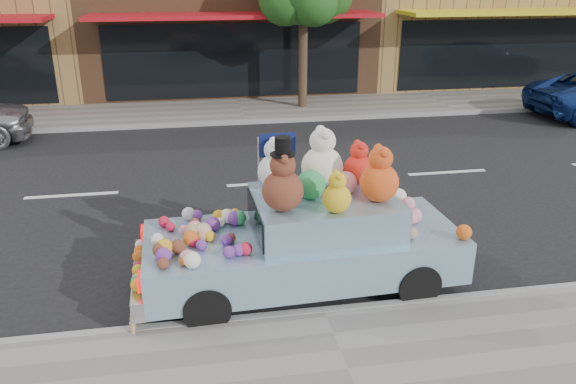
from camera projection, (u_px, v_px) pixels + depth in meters
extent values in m
plane|color=black|center=(269.00, 183.00, 11.86)|extent=(120.00, 120.00, 0.00)
cube|color=gray|center=(241.00, 110.00, 17.79)|extent=(60.00, 3.00, 0.12)
cube|color=gray|center=(324.00, 313.00, 7.26)|extent=(60.00, 0.12, 0.13)
cube|color=gray|center=(245.00, 122.00, 16.42)|extent=(60.00, 0.12, 0.13)
cube|color=black|center=(235.00, 61.00, 18.66)|extent=(8.50, 0.06, 2.40)
cube|color=#B51019|center=(236.00, 15.00, 17.30)|extent=(9.00, 1.80, 0.12)
cube|color=black|center=(512.00, 54.00, 20.24)|extent=(8.50, 0.06, 2.40)
cube|color=yellow|center=(533.00, 12.00, 18.89)|extent=(9.00, 1.80, 0.12)
cylinder|color=#38281C|center=(303.00, 59.00, 17.54)|extent=(0.28, 0.28, 3.20)
sphere|color=#1A4B15|center=(314.00, 3.00, 16.39)|extent=(1.40, 1.40, 1.40)
cylinder|color=black|center=(418.00, 284.00, 7.48)|extent=(0.61, 0.22, 0.60)
cylinder|color=black|center=(377.00, 234.00, 8.90)|extent=(0.61, 0.22, 0.60)
cylinder|color=black|center=(207.00, 308.00, 6.94)|extent=(0.61, 0.22, 0.60)
cylinder|color=black|center=(199.00, 251.00, 8.36)|extent=(0.61, 0.22, 0.60)
cube|color=#86ADC8|center=(303.00, 251.00, 7.83)|extent=(4.36, 1.85, 0.60)
cube|color=#86ADC8|center=(324.00, 213.00, 7.68)|extent=(1.95, 1.57, 0.50)
cube|color=silver|center=(140.00, 277.00, 7.46)|extent=(0.22, 1.78, 0.26)
cube|color=red|center=(140.00, 281.00, 6.73)|extent=(0.07, 0.28, 0.16)
cube|color=red|center=(143.00, 233.00, 7.97)|extent=(0.07, 0.28, 0.16)
cube|color=black|center=(256.00, 219.00, 7.50)|extent=(0.09, 1.30, 0.40)
sphere|color=#5F2A1B|center=(283.00, 191.00, 7.05)|extent=(0.53, 0.53, 0.53)
sphere|color=#5F2A1B|center=(283.00, 165.00, 6.92)|extent=(0.33, 0.33, 0.33)
sphere|color=#5F2A1B|center=(284.00, 160.00, 6.78)|extent=(0.13, 0.13, 0.13)
sphere|color=#5F2A1B|center=(281.00, 154.00, 6.99)|extent=(0.13, 0.13, 0.13)
cylinder|color=black|center=(283.00, 154.00, 6.87)|extent=(0.31, 0.31, 0.02)
cylinder|color=black|center=(283.00, 146.00, 6.83)|extent=(0.20, 0.20, 0.22)
sphere|color=beige|center=(322.00, 167.00, 7.81)|extent=(0.59, 0.59, 0.59)
sphere|color=beige|center=(323.00, 141.00, 7.67)|extent=(0.37, 0.37, 0.37)
sphere|color=beige|center=(325.00, 135.00, 7.51)|extent=(0.14, 0.14, 0.14)
sphere|color=beige|center=(321.00, 130.00, 7.74)|extent=(0.14, 0.14, 0.14)
sphere|color=#DA4414|center=(379.00, 182.00, 7.35)|extent=(0.52, 0.52, 0.52)
sphere|color=#DA4414|center=(381.00, 158.00, 7.22)|extent=(0.32, 0.32, 0.32)
sphere|color=#DA4414|center=(384.00, 153.00, 7.08)|extent=(0.12, 0.12, 0.12)
sphere|color=#DA4414|center=(378.00, 148.00, 7.29)|extent=(0.12, 0.12, 0.12)
sphere|color=red|center=(358.00, 169.00, 7.99)|extent=(0.42, 0.42, 0.42)
sphere|color=red|center=(359.00, 151.00, 7.89)|extent=(0.26, 0.26, 0.26)
sphere|color=red|center=(361.00, 147.00, 7.78)|extent=(0.10, 0.10, 0.10)
sphere|color=red|center=(358.00, 143.00, 7.94)|extent=(0.10, 0.10, 0.10)
sphere|color=silver|center=(275.00, 171.00, 7.79)|extent=(0.49, 0.49, 0.49)
sphere|color=silver|center=(275.00, 150.00, 7.68)|extent=(0.30, 0.30, 0.30)
sphere|color=silver|center=(276.00, 145.00, 7.55)|extent=(0.11, 0.11, 0.11)
sphere|color=silver|center=(274.00, 141.00, 7.74)|extent=(0.11, 0.11, 0.11)
sphere|color=gold|center=(337.00, 199.00, 7.02)|extent=(0.37, 0.37, 0.37)
sphere|color=gold|center=(337.00, 181.00, 6.93)|extent=(0.23, 0.23, 0.23)
sphere|color=gold|center=(339.00, 177.00, 6.83)|extent=(0.09, 0.09, 0.09)
sphere|color=gold|center=(336.00, 173.00, 6.98)|extent=(0.09, 0.09, 0.09)
sphere|color=#268C46|center=(311.00, 185.00, 7.49)|extent=(0.40, 0.40, 0.40)
sphere|color=pink|center=(345.00, 183.00, 7.64)|extent=(0.32, 0.32, 0.32)
sphere|color=pink|center=(184.00, 230.00, 7.60)|extent=(0.14, 0.14, 0.14)
sphere|color=#622A82|center=(213.00, 224.00, 7.71)|extent=(0.20, 0.20, 0.20)
sphere|color=#9D8256|center=(202.00, 237.00, 7.41)|extent=(0.14, 0.14, 0.14)
sphere|color=#622A82|center=(163.00, 255.00, 6.86)|extent=(0.20, 0.20, 0.20)
sphere|color=#622A82|center=(235.00, 218.00, 7.87)|extent=(0.21, 0.21, 0.21)
sphere|color=#9D8256|center=(158.00, 239.00, 7.32)|extent=(0.16, 0.16, 0.16)
sphere|color=#622A82|center=(229.00, 252.00, 6.99)|extent=(0.16, 0.16, 0.16)
sphere|color=#622A82|center=(201.00, 245.00, 7.17)|extent=(0.15, 0.15, 0.15)
sphere|color=beige|center=(192.00, 260.00, 6.73)|extent=(0.21, 0.21, 0.21)
sphere|color=pink|center=(232.00, 216.00, 7.96)|extent=(0.19, 0.19, 0.19)
sphere|color=silver|center=(189.00, 214.00, 8.04)|extent=(0.19, 0.19, 0.19)
sphere|color=#B6132E|center=(170.00, 227.00, 7.71)|extent=(0.13, 0.13, 0.13)
sphere|color=#B6132E|center=(164.00, 222.00, 7.83)|extent=(0.16, 0.16, 0.16)
sphere|color=#602D1B|center=(231.00, 238.00, 7.39)|extent=(0.13, 0.13, 0.13)
sphere|color=pink|center=(187.00, 257.00, 6.83)|extent=(0.19, 0.19, 0.19)
sphere|color=#B6132E|center=(246.00, 249.00, 7.06)|extent=(0.17, 0.17, 0.17)
sphere|color=#D45213|center=(185.00, 260.00, 6.81)|extent=(0.15, 0.15, 0.15)
sphere|color=#268C46|center=(239.00, 218.00, 7.89)|extent=(0.21, 0.21, 0.21)
sphere|color=orange|center=(219.00, 217.00, 7.94)|extent=(0.20, 0.20, 0.20)
sphere|color=silver|center=(157.00, 239.00, 7.30)|extent=(0.17, 0.17, 0.17)
sphere|color=#B6132E|center=(193.00, 241.00, 7.27)|extent=(0.15, 0.15, 0.15)
sphere|color=#622A82|center=(197.00, 215.00, 8.04)|extent=(0.16, 0.16, 0.16)
sphere|color=orange|center=(210.00, 236.00, 7.41)|extent=(0.15, 0.15, 0.15)
sphere|color=beige|center=(220.00, 223.00, 7.83)|extent=(0.14, 0.14, 0.14)
sphere|color=orange|center=(165.00, 247.00, 7.04)|extent=(0.22, 0.22, 0.22)
sphere|color=#622A82|center=(227.00, 240.00, 7.31)|extent=(0.15, 0.15, 0.15)
sphere|color=orange|center=(235.00, 214.00, 8.05)|extent=(0.17, 0.17, 0.17)
sphere|color=#602D1B|center=(178.00, 247.00, 7.08)|extent=(0.19, 0.19, 0.19)
sphere|color=#602D1B|center=(160.00, 250.00, 7.00)|extent=(0.19, 0.19, 0.19)
sphere|color=#602D1B|center=(195.00, 224.00, 7.77)|extent=(0.16, 0.16, 0.16)
sphere|color=#602D1B|center=(163.00, 263.00, 6.73)|extent=(0.15, 0.15, 0.15)
sphere|color=#D45213|center=(191.00, 238.00, 7.29)|extent=(0.21, 0.21, 0.21)
sphere|color=#622A82|center=(239.00, 250.00, 7.04)|extent=(0.16, 0.16, 0.16)
sphere|color=#9D8256|center=(193.00, 232.00, 7.46)|extent=(0.21, 0.21, 0.21)
sphere|color=pink|center=(195.00, 229.00, 7.55)|extent=(0.21, 0.21, 0.21)
sphere|color=beige|center=(227.00, 216.00, 7.94)|extent=(0.21, 0.21, 0.21)
sphere|color=#D8A88C|center=(203.00, 231.00, 7.46)|extent=(0.22, 0.22, 0.22)
sphere|color=#D45213|center=(139.00, 256.00, 7.53)|extent=(0.18, 0.18, 0.18)
sphere|color=#B6132E|center=(139.00, 267.00, 7.31)|extent=(0.13, 0.13, 0.13)
sphere|color=#602D1B|center=(139.00, 265.00, 7.36)|extent=(0.13, 0.13, 0.13)
sphere|color=silver|center=(140.00, 245.00, 7.89)|extent=(0.14, 0.14, 0.14)
sphere|color=#268C46|center=(137.00, 281.00, 6.94)|extent=(0.16, 0.16, 0.16)
sphere|color=orange|center=(138.00, 270.00, 7.20)|extent=(0.16, 0.16, 0.16)
sphere|color=#D45213|center=(140.00, 251.00, 7.70)|extent=(0.16, 0.16, 0.16)
sphere|color=silver|center=(137.00, 280.00, 6.99)|extent=(0.15, 0.15, 0.15)
sphere|color=orange|center=(137.00, 285.00, 6.86)|extent=(0.16, 0.16, 0.16)
sphere|color=beige|center=(399.00, 196.00, 8.59)|extent=(0.25, 0.25, 0.25)
sphere|color=orange|center=(380.00, 201.00, 8.40)|extent=(0.25, 0.25, 0.25)
sphere|color=#B6132E|center=(400.00, 223.00, 7.66)|extent=(0.26, 0.26, 0.26)
sphere|color=pink|center=(414.00, 216.00, 7.94)|extent=(0.23, 0.23, 0.23)
sphere|color=pink|center=(411.00, 217.00, 7.91)|extent=(0.21, 0.21, 0.21)
sphere|color=pink|center=(408.00, 204.00, 8.37)|extent=(0.21, 0.21, 0.21)
sphere|color=#D45213|center=(464.00, 232.00, 7.45)|extent=(0.21, 0.21, 0.21)
sphere|color=#9D8256|center=(411.00, 233.00, 7.47)|extent=(0.17, 0.17, 0.17)
cylinder|color=#997A54|center=(133.00, 330.00, 6.75)|extent=(0.06, 0.06, 0.17)
sphere|color=#997A54|center=(132.00, 323.00, 6.72)|extent=(0.07, 0.07, 0.07)
cylinder|color=#997A54|center=(133.00, 325.00, 6.84)|extent=(0.06, 0.06, 0.17)
sphere|color=#997A54|center=(132.00, 319.00, 6.80)|extent=(0.07, 0.07, 0.07)
cylinder|color=#997A54|center=(134.00, 321.00, 6.92)|extent=(0.06, 0.06, 0.17)
sphere|color=#997A54|center=(133.00, 315.00, 6.88)|extent=(0.07, 0.07, 0.07)
cylinder|color=#997A54|center=(134.00, 317.00, 7.00)|extent=(0.06, 0.06, 0.17)
sphere|color=#997A54|center=(133.00, 311.00, 6.96)|extent=(0.07, 0.07, 0.07)
cylinder|color=#997A54|center=(134.00, 313.00, 7.08)|extent=(0.06, 0.06, 0.17)
sphere|color=#997A54|center=(133.00, 307.00, 7.04)|extent=(0.07, 0.07, 0.07)
cylinder|color=#997A54|center=(135.00, 309.00, 7.16)|extent=(0.06, 0.06, 0.17)
sphere|color=#997A54|center=(134.00, 303.00, 7.13)|extent=(0.07, 0.07, 0.07)
cylinder|color=#997A54|center=(135.00, 306.00, 7.24)|extent=(0.06, 0.06, 0.17)
sphere|color=#997A54|center=(134.00, 299.00, 7.21)|extent=(0.07, 0.07, 0.07)
cylinder|color=#997A54|center=(135.00, 302.00, 7.32)|extent=(0.06, 0.06, 0.17)
sphere|color=#997A54|center=(134.00, 296.00, 7.29)|extent=(0.07, 0.07, 0.07)
cylinder|color=#997A54|center=(135.00, 298.00, 7.41)|extent=(0.06, 0.06, 0.17)
sphere|color=#997A54|center=(135.00, 292.00, 7.37)|extent=(0.07, 0.07, 0.07)
cylinder|color=#997A54|center=(136.00, 295.00, 7.49)|extent=(0.06, 0.06, 0.17)
sphere|color=#997A54|center=(135.00, 288.00, 7.45)|extent=(0.07, 0.07, 0.07)
cylinder|color=#997A54|center=(136.00, 291.00, 7.57)|extent=(0.06, 0.06, 0.17)
sphere|color=#997A54|center=(135.00, 285.00, 7.53)|extent=(0.07, 0.07, 0.07)
cylinder|color=#997A54|center=(136.00, 288.00, 7.65)|extent=(0.06, 0.06, 0.17)
sphere|color=#997A54|center=(136.00, 282.00, 7.61)|extent=(0.07, 0.07, 0.07)
cylinder|color=#997A54|center=(136.00, 284.00, 7.73)|extent=(0.06, 0.06, 0.17)
sphere|color=#997A54|center=(136.00, 278.00, 7.70)|extent=(0.07, 0.07, 0.07)
cylinder|color=#997A54|center=(137.00, 281.00, 7.81)|extent=(0.06, 0.06, 0.17)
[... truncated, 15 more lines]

